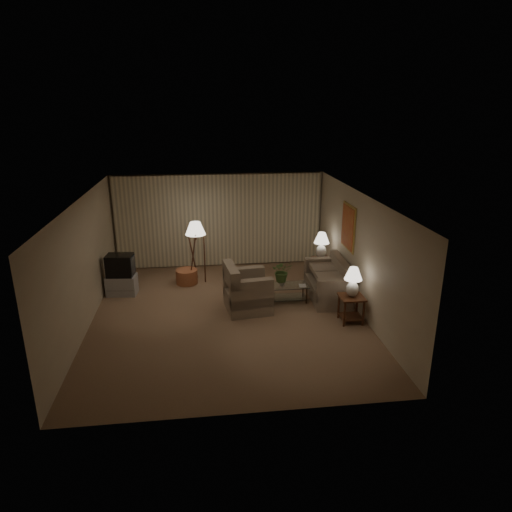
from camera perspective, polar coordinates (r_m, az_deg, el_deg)
The scene contains 16 objects.
ground at distance 10.45m, azimuth -3.53°, elevation -7.35°, with size 7.00×7.00×0.00m, color #916C50.
room_shell at distance 11.27m, azimuth -4.09°, elevation 4.05°, with size 6.04×7.02×2.72m.
sofa at distance 11.33m, azimuth 8.94°, elevation -3.35°, with size 1.78×0.99×0.76m.
armchair at distance 10.55m, azimuth -1.04°, elevation -4.48°, with size 1.26×1.22×0.87m.
side_table_near at distance 10.18m, azimuth 11.82°, elevation -5.95°, with size 0.52×0.52×0.60m.
side_table_far at distance 12.49m, azimuth 8.06°, elevation -1.14°, with size 0.46×0.39×0.60m.
table_lamp_near at distance 9.96m, azimuth 12.04°, elevation -2.89°, with size 0.39×0.39×0.66m.
table_lamp_far at distance 12.29m, azimuth 8.19°, elevation 1.61°, with size 0.41×0.41×0.71m.
coffee_table at distance 11.05m, azimuth 4.01°, elevation -4.32°, with size 0.98×0.53×0.41m.
tv_cabinet at distance 11.90m, azimuth -16.41°, elevation -3.48°, with size 0.76×0.52×0.50m, color #A6A6A8.
crt_tv at distance 11.73m, azimuth -16.64°, elevation -1.12°, with size 0.67×0.51×0.54m, color black.
floor_lamp at distance 12.16m, azimuth -7.47°, elevation 0.66°, with size 0.53×0.53×1.64m.
ottoman at distance 12.26m, azimuth -8.65°, elevation -2.55°, with size 0.57×0.57×0.38m, color #AC5E3A.
vase at distance 10.94m, azimuth 3.26°, elevation -3.29°, with size 0.16×0.16×0.17m, color silver.
flowers at distance 10.81m, azimuth 3.30°, elevation -1.56°, with size 0.48×0.42×0.53m, color #44662D.
book at distance 10.95m, azimuth 5.41°, elevation -3.73°, with size 0.16×0.22×0.02m, color olive.
Camera 1 is at (-0.53, -9.39, 4.56)m, focal length 32.00 mm.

